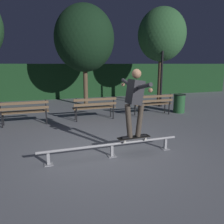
{
  "coord_description": "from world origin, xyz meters",
  "views": [
    {
      "loc": [
        -1.49,
        -4.78,
        2.06
      ],
      "look_at": [
        0.27,
        0.5,
        0.85
      ],
      "focal_mm": 35.48,
      "sensor_mm": 36.0,
      "label": 1
    }
  ],
  "objects_px": {
    "skateboard": "(134,137)",
    "tree_far_right": "(162,35)",
    "park_bench_right_center": "(153,102)",
    "trash_can": "(179,103)",
    "park_bench_left_center": "(95,106)",
    "skateboarder": "(135,98)",
    "lamp_post_right": "(162,55)",
    "grind_rail": "(112,146)",
    "tree_behind_benches": "(84,39)",
    "park_bench_leftmost": "(24,110)"
  },
  "relations": [
    {
      "from": "grind_rail",
      "to": "park_bench_leftmost",
      "type": "bearing_deg",
      "value": 120.52
    },
    {
      "from": "park_bench_leftmost",
      "to": "park_bench_right_center",
      "type": "distance_m",
      "value": 4.91
    },
    {
      "from": "grind_rail",
      "to": "lamp_post_right",
      "type": "distance_m",
      "value": 6.95
    },
    {
      "from": "tree_far_right",
      "to": "tree_behind_benches",
      "type": "relative_size",
      "value": 1.0
    },
    {
      "from": "tree_far_right",
      "to": "trash_can",
      "type": "relative_size",
      "value": 6.03
    },
    {
      "from": "park_bench_right_center",
      "to": "tree_far_right",
      "type": "height_order",
      "value": "tree_far_right"
    },
    {
      "from": "grind_rail",
      "to": "tree_behind_benches",
      "type": "relative_size",
      "value": 0.68
    },
    {
      "from": "grind_rail",
      "to": "tree_behind_benches",
      "type": "xyz_separation_m",
      "value": [
        0.77,
        6.49,
        3.01
      ]
    },
    {
      "from": "grind_rail",
      "to": "park_bench_right_center",
      "type": "relative_size",
      "value": 2.05
    },
    {
      "from": "skateboard",
      "to": "tree_far_right",
      "type": "bearing_deg",
      "value": 55.21
    },
    {
      "from": "tree_behind_benches",
      "to": "lamp_post_right",
      "type": "distance_m",
      "value": 3.82
    },
    {
      "from": "tree_far_right",
      "to": "trash_can",
      "type": "height_order",
      "value": "tree_far_right"
    },
    {
      "from": "grind_rail",
      "to": "skateboarder",
      "type": "bearing_deg",
      "value": 0.01
    },
    {
      "from": "park_bench_left_center",
      "to": "park_bench_leftmost",
      "type": "bearing_deg",
      "value": 180.0
    },
    {
      "from": "grind_rail",
      "to": "park_bench_right_center",
      "type": "distance_m",
      "value": 4.48
    },
    {
      "from": "skateboard",
      "to": "lamp_post_right",
      "type": "height_order",
      "value": "lamp_post_right"
    },
    {
      "from": "skateboard",
      "to": "trash_can",
      "type": "bearing_deg",
      "value": 43.57
    },
    {
      "from": "skateboard",
      "to": "tree_behind_benches",
      "type": "xyz_separation_m",
      "value": [
        0.23,
        6.49,
        2.86
      ]
    },
    {
      "from": "skateboard",
      "to": "tree_far_right",
      "type": "xyz_separation_m",
      "value": [
        4.05,
        5.83,
        3.1
      ]
    },
    {
      "from": "skateboard",
      "to": "park_bench_left_center",
      "type": "bearing_deg",
      "value": 91.45
    },
    {
      "from": "skateboard",
      "to": "park_bench_leftmost",
      "type": "xyz_separation_m",
      "value": [
        -2.54,
        3.39,
        0.15
      ]
    },
    {
      "from": "skateboarder",
      "to": "park_bench_leftmost",
      "type": "xyz_separation_m",
      "value": [
        -2.54,
        3.39,
        -0.79
      ]
    },
    {
      "from": "skateboarder",
      "to": "park_bench_leftmost",
      "type": "distance_m",
      "value": 4.31
    },
    {
      "from": "park_bench_left_center",
      "to": "trash_can",
      "type": "height_order",
      "value": "park_bench_left_center"
    },
    {
      "from": "tree_far_right",
      "to": "tree_behind_benches",
      "type": "bearing_deg",
      "value": 170.28
    },
    {
      "from": "grind_rail",
      "to": "tree_behind_benches",
      "type": "distance_m",
      "value": 7.2
    },
    {
      "from": "lamp_post_right",
      "to": "park_bench_right_center",
      "type": "bearing_deg",
      "value": -128.34
    },
    {
      "from": "tree_far_right",
      "to": "tree_behind_benches",
      "type": "xyz_separation_m",
      "value": [
        -3.83,
        0.66,
        -0.24
      ]
    },
    {
      "from": "skateboarder",
      "to": "lamp_post_right",
      "type": "xyz_separation_m",
      "value": [
        3.67,
        5.04,
        1.16
      ]
    },
    {
      "from": "lamp_post_right",
      "to": "trash_can",
      "type": "height_order",
      "value": "lamp_post_right"
    },
    {
      "from": "skateboarder",
      "to": "park_bench_leftmost",
      "type": "relative_size",
      "value": 0.97
    },
    {
      "from": "park_bench_left_center",
      "to": "tree_far_right",
      "type": "xyz_separation_m",
      "value": [
        4.14,
        2.45,
        2.95
      ]
    },
    {
      "from": "tree_behind_benches",
      "to": "trash_can",
      "type": "height_order",
      "value": "tree_behind_benches"
    },
    {
      "from": "grind_rail",
      "to": "tree_far_right",
      "type": "relative_size",
      "value": 0.68
    },
    {
      "from": "grind_rail",
      "to": "lamp_post_right",
      "type": "height_order",
      "value": "lamp_post_right"
    },
    {
      "from": "park_bench_right_center",
      "to": "tree_far_right",
      "type": "relative_size",
      "value": 0.33
    },
    {
      "from": "skateboarder",
      "to": "lamp_post_right",
      "type": "bearing_deg",
      "value": 53.93
    },
    {
      "from": "park_bench_right_center",
      "to": "lamp_post_right",
      "type": "relative_size",
      "value": 0.41
    },
    {
      "from": "grind_rail",
      "to": "lamp_post_right",
      "type": "relative_size",
      "value": 0.84
    },
    {
      "from": "grind_rail",
      "to": "skateboarder",
      "type": "relative_size",
      "value": 2.1
    },
    {
      "from": "park_bench_left_center",
      "to": "trash_can",
      "type": "xyz_separation_m",
      "value": [
        3.79,
        0.13,
        -0.12
      ]
    },
    {
      "from": "skateboard",
      "to": "park_bench_right_center",
      "type": "xyz_separation_m",
      "value": [
        2.37,
        3.39,
        0.15
      ]
    },
    {
      "from": "park_bench_leftmost",
      "to": "park_bench_right_center",
      "type": "bearing_deg",
      "value": 0.0
    },
    {
      "from": "park_bench_leftmost",
      "to": "tree_behind_benches",
      "type": "relative_size",
      "value": 0.33
    },
    {
      "from": "park_bench_leftmost",
      "to": "park_bench_right_center",
      "type": "height_order",
      "value": "same"
    },
    {
      "from": "grind_rail",
      "to": "trash_can",
      "type": "bearing_deg",
      "value": 39.69
    },
    {
      "from": "skateboarder",
      "to": "park_bench_left_center",
      "type": "relative_size",
      "value": 0.97
    },
    {
      "from": "tree_far_right",
      "to": "park_bench_right_center",
      "type": "bearing_deg",
      "value": -124.56
    },
    {
      "from": "skateboard",
      "to": "park_bench_leftmost",
      "type": "bearing_deg",
      "value": 126.85
    },
    {
      "from": "lamp_post_right",
      "to": "skateboarder",
      "type": "bearing_deg",
      "value": -126.07
    }
  ]
}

